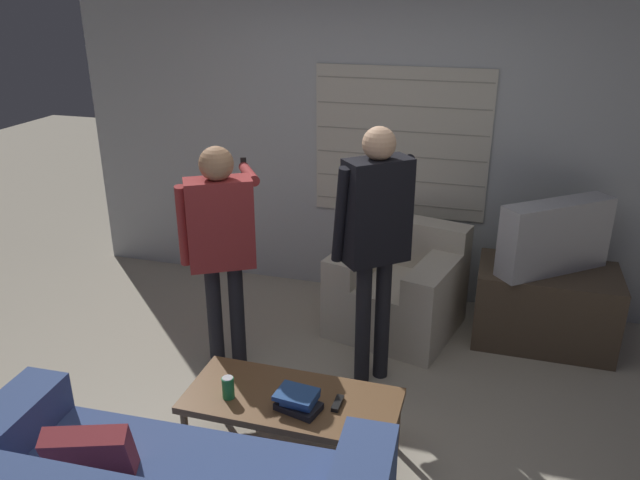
{
  "coord_description": "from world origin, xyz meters",
  "views": [
    {
      "loc": [
        0.94,
        -2.83,
        2.46
      ],
      "look_at": [
        -0.08,
        0.61,
        1.0
      ],
      "focal_mm": 35.0,
      "sensor_mm": 36.0,
      "label": 1
    }
  ],
  "objects_px": {
    "book_stack": "(298,400)",
    "soda_can": "(228,387)",
    "coffee_table": "(292,403)",
    "tv": "(555,237)",
    "person_right_standing": "(375,228)",
    "person_left_standing": "(221,234)",
    "spare_remote": "(338,403)",
    "armchair_beige": "(399,288)"
  },
  "relations": [
    {
      "from": "tv",
      "to": "book_stack",
      "type": "distance_m",
      "value": 2.25
    },
    {
      "from": "person_left_standing",
      "to": "spare_remote",
      "type": "relative_size",
      "value": 12.02
    },
    {
      "from": "spare_remote",
      "to": "person_right_standing",
      "type": "bearing_deg",
      "value": 90.95
    },
    {
      "from": "tv",
      "to": "soda_can",
      "type": "bearing_deg",
      "value": 7.06
    },
    {
      "from": "armchair_beige",
      "to": "coffee_table",
      "type": "bearing_deg",
      "value": 92.94
    },
    {
      "from": "person_right_standing",
      "to": "coffee_table",
      "type": "bearing_deg",
      "value": -146.67
    },
    {
      "from": "soda_can",
      "to": "spare_remote",
      "type": "relative_size",
      "value": 0.97
    },
    {
      "from": "person_right_standing",
      "to": "book_stack",
      "type": "distance_m",
      "value": 1.17
    },
    {
      "from": "armchair_beige",
      "to": "soda_can",
      "type": "xyz_separation_m",
      "value": [
        -0.64,
        -1.71,
        0.13
      ]
    },
    {
      "from": "person_left_standing",
      "to": "book_stack",
      "type": "relative_size",
      "value": 6.15
    },
    {
      "from": "coffee_table",
      "to": "person_left_standing",
      "type": "xyz_separation_m",
      "value": [
        -0.72,
        0.73,
        0.63
      ]
    },
    {
      "from": "person_left_standing",
      "to": "person_right_standing",
      "type": "height_order",
      "value": "person_right_standing"
    },
    {
      "from": "person_right_standing",
      "to": "soda_can",
      "type": "distance_m",
      "value": 1.3
    },
    {
      "from": "armchair_beige",
      "to": "book_stack",
      "type": "distance_m",
      "value": 1.72
    },
    {
      "from": "person_left_standing",
      "to": "coffee_table",
      "type": "bearing_deg",
      "value": -75.47
    },
    {
      "from": "tv",
      "to": "person_left_standing",
      "type": "distance_m",
      "value": 2.31
    },
    {
      "from": "person_right_standing",
      "to": "tv",
      "type": "bearing_deg",
      "value": -4.78
    },
    {
      "from": "person_right_standing",
      "to": "book_stack",
      "type": "relative_size",
      "value": 6.72
    },
    {
      "from": "soda_can",
      "to": "spare_remote",
      "type": "bearing_deg",
      "value": 9.57
    },
    {
      "from": "armchair_beige",
      "to": "tv",
      "type": "xyz_separation_m",
      "value": [
        1.06,
        0.09,
        0.51
      ]
    },
    {
      "from": "soda_can",
      "to": "spare_remote",
      "type": "xyz_separation_m",
      "value": [
        0.58,
        0.1,
        -0.05
      ]
    },
    {
      "from": "coffee_table",
      "to": "book_stack",
      "type": "xyz_separation_m",
      "value": [
        0.06,
        -0.08,
        0.09
      ]
    },
    {
      "from": "person_left_standing",
      "to": "tv",
      "type": "bearing_deg",
      "value": -4.96
    },
    {
      "from": "soda_can",
      "to": "coffee_table",
      "type": "bearing_deg",
      "value": 15.57
    },
    {
      "from": "armchair_beige",
      "to": "coffee_table",
      "type": "distance_m",
      "value": 1.65
    },
    {
      "from": "coffee_table",
      "to": "person_left_standing",
      "type": "relative_size",
      "value": 0.74
    },
    {
      "from": "book_stack",
      "to": "person_left_standing",
      "type": "bearing_deg",
      "value": 134.12
    },
    {
      "from": "book_stack",
      "to": "soda_can",
      "type": "height_order",
      "value": "soda_can"
    },
    {
      "from": "armchair_beige",
      "to": "coffee_table",
      "type": "xyz_separation_m",
      "value": [
        -0.31,
        -1.62,
        0.03
      ]
    },
    {
      "from": "person_right_standing",
      "to": "person_left_standing",
      "type": "bearing_deg",
      "value": 148.46
    },
    {
      "from": "book_stack",
      "to": "coffee_table",
      "type": "bearing_deg",
      "value": 128.31
    },
    {
      "from": "tv",
      "to": "person_left_standing",
      "type": "height_order",
      "value": "person_left_standing"
    },
    {
      "from": "armchair_beige",
      "to": "person_right_standing",
      "type": "bearing_deg",
      "value": 99.16
    },
    {
      "from": "person_right_standing",
      "to": "soda_can",
      "type": "height_order",
      "value": "person_right_standing"
    },
    {
      "from": "book_stack",
      "to": "soda_can",
      "type": "xyz_separation_m",
      "value": [
        -0.39,
        -0.02,
        0.01
      ]
    },
    {
      "from": "coffee_table",
      "to": "spare_remote",
      "type": "distance_m",
      "value": 0.26
    },
    {
      "from": "person_left_standing",
      "to": "book_stack",
      "type": "height_order",
      "value": "person_left_standing"
    },
    {
      "from": "tv",
      "to": "book_stack",
      "type": "xyz_separation_m",
      "value": [
        -1.31,
        -1.79,
        -0.39
      ]
    },
    {
      "from": "person_left_standing",
      "to": "person_right_standing",
      "type": "bearing_deg",
      "value": -20.69
    },
    {
      "from": "person_right_standing",
      "to": "book_stack",
      "type": "xyz_separation_m",
      "value": [
        -0.19,
        -0.96,
        -0.64
      ]
    },
    {
      "from": "person_left_standing",
      "to": "book_stack",
      "type": "xyz_separation_m",
      "value": [
        0.78,
        -0.8,
        -0.55
      ]
    },
    {
      "from": "soda_can",
      "to": "spare_remote",
      "type": "distance_m",
      "value": 0.59
    }
  ]
}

